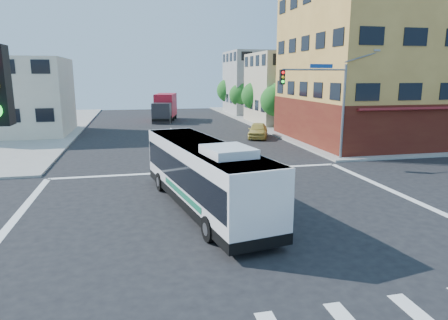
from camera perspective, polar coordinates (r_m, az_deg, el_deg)
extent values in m
plane|color=black|center=(17.56, 1.80, -8.75)|extent=(120.00, 120.00, 0.00)
cube|color=gray|center=(64.47, 24.97, 5.44)|extent=(50.00, 50.00, 0.15)
cube|color=gold|center=(42.00, 22.99, 12.16)|extent=(18.00, 15.00, 14.00)
cube|color=#562013|center=(42.21, 22.44, 5.38)|extent=(18.09, 15.08, 4.00)
cube|color=maroon|center=(36.51, 28.99, 6.41)|extent=(16.00, 1.60, 0.51)
cube|color=tan|center=(54.20, 10.51, 10.01)|extent=(12.00, 10.00, 9.00)
cube|color=#9C9D98|center=(67.30, 5.81, 10.93)|extent=(12.00, 10.00, 10.00)
cube|color=beige|center=(47.72, -28.53, 7.92)|extent=(12.00, 10.00, 8.00)
cylinder|color=slate|center=(30.69, 16.64, 6.43)|extent=(0.18, 0.18, 7.00)
cylinder|color=slate|center=(29.21, 12.86, 12.47)|extent=(5.01, 0.62, 0.12)
cube|color=black|center=(28.00, 8.31, 11.65)|extent=(0.32, 0.30, 1.00)
sphere|color=#FF0C0C|center=(27.84, 8.46, 12.26)|extent=(0.20, 0.20, 0.20)
sphere|color=yellow|center=(27.84, 8.44, 11.64)|extent=(0.20, 0.20, 0.20)
sphere|color=#19FF33|center=(27.85, 8.42, 11.02)|extent=(0.20, 0.20, 0.20)
cube|color=navy|center=(29.47, 13.75, 12.91)|extent=(1.80, 0.22, 0.28)
cube|color=gray|center=(32.12, 20.95, 14.43)|extent=(0.50, 0.22, 0.14)
cylinder|color=#382714|center=(46.98, 7.33, 5.50)|extent=(0.28, 0.28, 1.92)
sphere|color=#1A5E1C|center=(46.77, 7.41, 8.42)|extent=(3.60, 3.60, 3.60)
sphere|color=#1A5E1C|center=(46.58, 8.04, 9.50)|extent=(2.52, 2.52, 2.52)
cylinder|color=#382714|center=(54.53, 4.48, 6.49)|extent=(0.28, 0.28, 1.99)
sphere|color=#1A5E1C|center=(54.34, 4.52, 9.13)|extent=(3.80, 3.80, 3.80)
sphere|color=#1A5E1C|center=(54.14, 5.04, 10.12)|extent=(2.66, 2.66, 2.66)
cylinder|color=#382714|center=(62.19, 2.31, 7.15)|extent=(0.28, 0.28, 1.89)
sphere|color=#1A5E1C|center=(62.04, 2.33, 9.27)|extent=(3.40, 3.40, 3.40)
sphere|color=#1A5E1C|center=(61.82, 2.77, 10.04)|extent=(2.38, 2.38, 2.38)
cylinder|color=#382714|center=(69.93, 0.62, 7.76)|extent=(0.28, 0.28, 2.03)
sphere|color=#1A5E1C|center=(69.78, 0.62, 9.90)|extent=(4.00, 4.00, 4.00)
sphere|color=#1A5E1C|center=(69.55, 1.01, 10.71)|extent=(2.80, 2.80, 2.80)
cube|color=black|center=(19.06, -2.93, -5.37)|extent=(4.56, 11.93, 0.44)
cube|color=white|center=(18.74, -2.97, -1.90)|extent=(4.55, 11.90, 2.77)
cube|color=black|center=(18.70, -2.98, -1.39)|extent=(4.53, 11.57, 1.21)
cube|color=black|center=(24.10, -7.69, 1.32)|extent=(2.25, 0.47, 1.31)
cube|color=#E5590C|center=(23.97, -7.77, 3.62)|extent=(1.83, 0.38, 0.27)
cube|color=white|center=(18.47, -3.02, 2.10)|extent=(4.45, 11.66, 0.12)
cube|color=white|center=(15.76, 0.61, 1.25)|extent=(2.09, 2.41, 0.35)
cube|color=#136545|center=(18.10, -6.14, -4.76)|extent=(0.99, 5.25, 0.27)
cube|color=#136545|center=(18.94, 1.12, -3.93)|extent=(0.99, 5.25, 0.27)
cylinder|color=black|center=(22.18, -9.08, -3.08)|extent=(0.47, 1.05, 1.01)
cylinder|color=#99999E|center=(22.15, -9.42, -3.11)|extent=(0.13, 0.50, 0.50)
cylinder|color=black|center=(22.82, -3.42, -2.52)|extent=(0.47, 1.05, 1.01)
cylinder|color=#99999E|center=(22.86, -3.10, -2.48)|extent=(0.13, 0.50, 0.50)
cylinder|color=black|center=(15.40, -2.20, -9.80)|extent=(0.47, 1.05, 1.01)
cylinder|color=#99999E|center=(15.35, -2.68, -9.87)|extent=(0.13, 0.50, 0.50)
cylinder|color=black|center=(16.31, 5.53, -8.58)|extent=(0.47, 1.05, 1.01)
cylinder|color=#99999E|center=(16.37, 5.95, -8.51)|extent=(0.13, 0.50, 0.50)
cube|color=#26262B|center=(53.34, -8.87, 6.62)|extent=(2.78, 2.70, 2.66)
cube|color=black|center=(52.35, -9.04, 6.96)|extent=(2.12, 0.54, 1.02)
cube|color=#A71325|center=(57.11, -8.31, 7.81)|extent=(3.63, 6.12, 3.07)
cube|color=black|center=(56.03, -8.44, 6.10)|extent=(3.96, 8.48, 0.31)
cylinder|color=black|center=(53.79, -9.95, 5.75)|extent=(0.50, 1.06, 1.02)
cylinder|color=black|center=(53.47, -7.67, 5.79)|extent=(0.50, 1.06, 1.02)
cylinder|color=black|center=(56.70, -9.44, 6.08)|extent=(0.50, 1.06, 1.02)
cylinder|color=black|center=(56.40, -7.28, 6.12)|extent=(0.50, 1.06, 1.02)
cylinder|color=black|center=(59.22, -9.05, 6.34)|extent=(0.50, 1.06, 1.02)
cylinder|color=black|center=(58.92, -6.97, 6.38)|extent=(0.50, 1.06, 1.02)
imported|color=gold|center=(40.48, 4.87, 4.25)|extent=(3.32, 4.92, 1.56)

